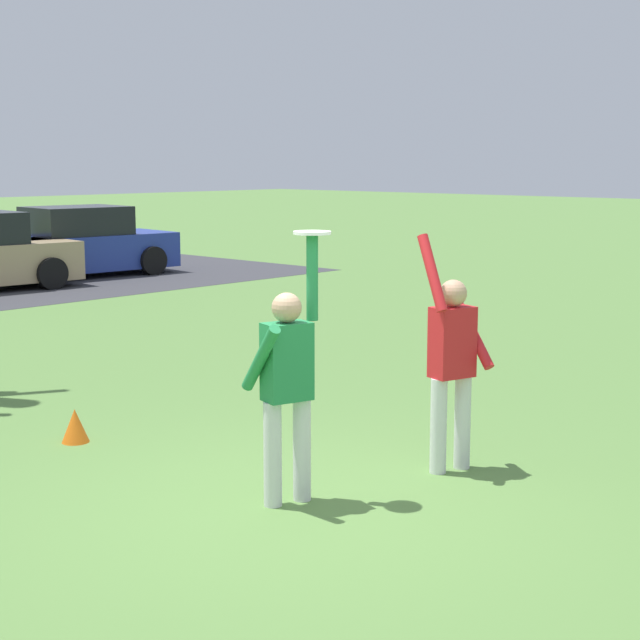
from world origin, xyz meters
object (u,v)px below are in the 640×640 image
person_catcher (287,379)px  frisbee_disc (312,233)px  person_defender (452,358)px  parked_car_blue (82,244)px  field_cone_orange (75,426)px

person_catcher → frisbee_disc: (0.22, -0.06, 1.11)m
person_defender → parked_car_blue: size_ratio=0.48×
parked_car_blue → field_cone_orange: 14.13m
field_cone_orange → person_defender: bearing=-61.5°
person_catcher → parked_car_blue: (7.84, 14.30, -0.25)m
frisbee_disc → field_cone_orange: size_ratio=0.90×
parked_car_blue → field_cone_orange: size_ratio=13.28×
person_catcher → field_cone_orange: bearing=109.4°
person_catcher → parked_car_blue: size_ratio=0.49×
frisbee_disc → parked_car_blue: size_ratio=0.07×
person_defender → frisbee_disc: bearing=-0.0°
frisbee_disc → field_cone_orange: 3.36m
field_cone_orange → person_catcher: bearing=-86.8°
person_catcher → parked_car_blue: bearing=77.5°
person_catcher → field_cone_orange: person_catcher is taller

